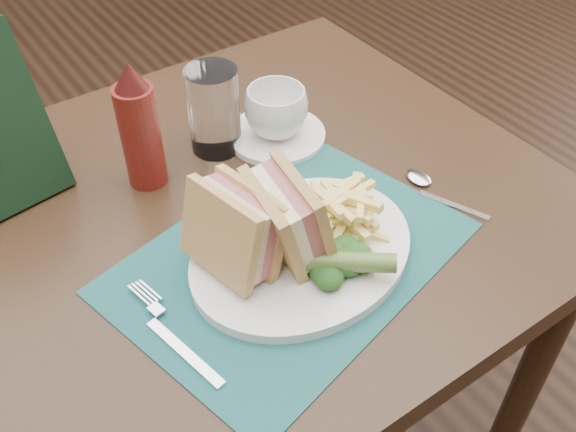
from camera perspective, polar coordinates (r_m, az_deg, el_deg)
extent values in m
plane|color=black|center=(1.75, -12.39, -8.33)|extent=(7.00, 7.00, 0.00)
cube|color=#184E4E|center=(0.80, 0.18, -3.65)|extent=(0.48, 0.40, 0.00)
cylinder|color=#476727|center=(0.75, 5.03, -4.07)|extent=(0.11, 0.09, 0.03)
cylinder|color=white|center=(0.99, -1.03, 7.21)|extent=(0.20, 0.20, 0.01)
imported|color=white|center=(0.97, -1.06, 9.24)|extent=(0.13, 0.13, 0.07)
cylinder|color=white|center=(0.95, -6.61, 9.33)|extent=(0.08, 0.08, 0.13)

